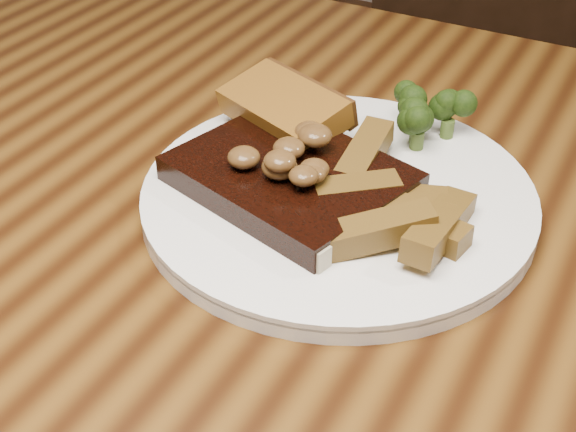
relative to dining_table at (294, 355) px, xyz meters
The scene contains 9 objects.
dining_table is the anchor object (origin of this frame).
chair_far 0.71m from the dining_table, 90.20° to the left, with size 0.55×0.55×0.90m.
plate 0.12m from the dining_table, 91.65° to the left, with size 0.30×0.30×0.01m, color white.
steak 0.14m from the dining_table, 120.54° to the left, with size 0.16×0.12×0.02m, color black.
steak_bone 0.12m from the dining_table, behind, with size 0.14×0.01×0.02m, color #B8AD8E.
mushroom_pile 0.16m from the dining_table, 119.63° to the left, with size 0.07×0.07×0.03m, color brown, non-canonical shape.
garlic_bread 0.19m from the dining_table, 121.42° to the left, with size 0.10×0.06×0.02m, color #8E5F19.
potato_wedges 0.15m from the dining_table, 52.21° to the left, with size 0.11×0.11×0.02m, color brown, non-canonical shape.
broccoli_cluster 0.21m from the dining_table, 77.37° to the left, with size 0.07×0.07×0.04m, color #23370C, non-canonical shape.
Camera 1 is at (0.20, -0.38, 1.11)m, focal length 50.00 mm.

